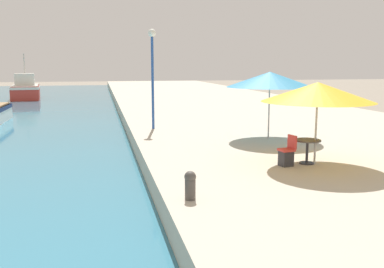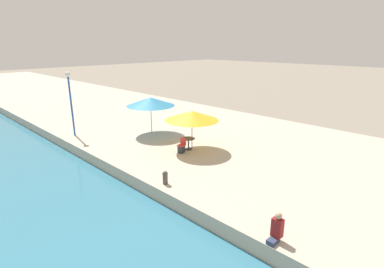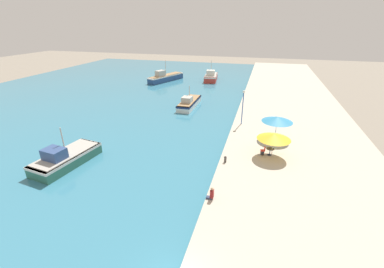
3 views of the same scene
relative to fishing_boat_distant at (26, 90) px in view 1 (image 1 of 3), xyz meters
The scene contains 8 objects.
quay_promenade 23.47m from the fishing_boat_distant, 43.34° to the right, with size 16.00×90.00×0.70m.
fishing_boat_distant is the anchor object (origin of this frame).
cafe_umbrella_pink 39.54m from the fishing_boat_distant, 69.22° to the right, with size 3.30×3.30×2.47m.
cafe_umbrella_white 35.44m from the fishing_boat_distant, 65.98° to the right, with size 3.49×3.49×2.69m.
cafe_table 39.31m from the fishing_boat_distant, 69.41° to the right, with size 0.80×0.80×0.74m.
cafe_chair_left 39.18m from the fishing_boat_distant, 70.45° to the right, with size 0.49×0.47×0.91m.
mooring_bollard 40.63m from the fishing_boat_distant, 76.26° to the right, with size 0.26×0.26×0.65m.
lamppost 30.58m from the fishing_boat_distant, 70.55° to the right, with size 0.36×0.36×4.56m.
Camera 1 is at (-1.30, 4.66, 3.69)m, focal length 40.00 mm.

